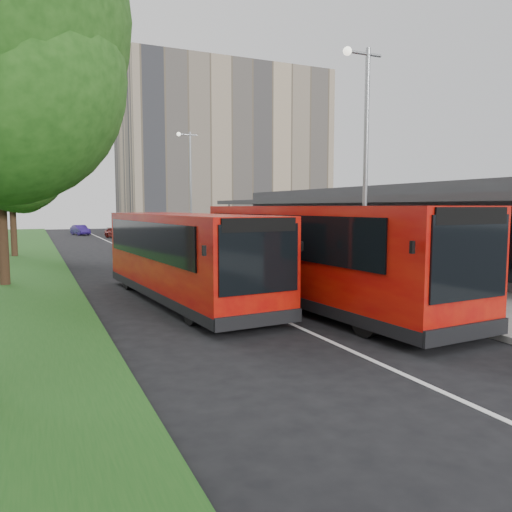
% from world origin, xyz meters
% --- Properties ---
extents(ground, '(120.00, 120.00, 0.00)m').
position_xyz_m(ground, '(0.00, 0.00, 0.00)').
color(ground, black).
rests_on(ground, ground).
extents(pavement, '(5.00, 80.00, 0.15)m').
position_xyz_m(pavement, '(6.00, 20.00, 0.07)').
color(pavement, slate).
rests_on(pavement, ground).
extents(grass_verge, '(5.00, 80.00, 0.10)m').
position_xyz_m(grass_verge, '(-7.00, 20.00, 0.05)').
color(grass_verge, '#1D4D18').
rests_on(grass_verge, ground).
extents(lane_centre_line, '(0.12, 70.00, 0.01)m').
position_xyz_m(lane_centre_line, '(0.00, 15.00, 0.01)').
color(lane_centre_line, silver).
rests_on(lane_centre_line, ground).
extents(kerb_dashes, '(0.12, 56.00, 0.01)m').
position_xyz_m(kerb_dashes, '(3.30, 19.00, 0.01)').
color(kerb_dashes, silver).
rests_on(kerb_dashes, ground).
extents(office_block, '(22.00, 12.00, 18.00)m').
position_xyz_m(office_block, '(14.00, 42.00, 9.00)').
color(office_block, tan).
rests_on(office_block, ground).
extents(station_building, '(7.70, 26.00, 4.00)m').
position_xyz_m(station_building, '(10.86, 8.00, 2.04)').
color(station_building, '#2E2E31').
rests_on(station_building, ground).
extents(tree_far, '(4.58, 4.58, 7.34)m').
position_xyz_m(tree_far, '(-7.01, 21.05, 4.74)').
color(tree_far, '#372316').
rests_on(tree_far, ground).
extents(lamp_post_near, '(1.44, 0.28, 8.00)m').
position_xyz_m(lamp_post_near, '(4.12, 2.00, 4.72)').
color(lamp_post_near, gray).
rests_on(lamp_post_near, pavement).
extents(lamp_post_far, '(1.44, 0.28, 8.00)m').
position_xyz_m(lamp_post_far, '(4.12, 22.00, 4.72)').
color(lamp_post_far, gray).
rests_on(lamp_post_far, pavement).
extents(bus_main, '(3.46, 10.87, 3.03)m').
position_xyz_m(bus_main, '(1.82, 0.99, 1.55)').
color(bus_main, '#B61A09').
rests_on(bus_main, ground).
extents(bus_second, '(3.28, 10.00, 2.78)m').
position_xyz_m(bus_second, '(-1.61, 3.50, 1.43)').
color(bus_second, '#B61A09').
rests_on(bus_second, ground).
extents(litter_bin, '(0.54, 0.54, 0.80)m').
position_xyz_m(litter_bin, '(5.93, 10.07, 0.55)').
color(litter_bin, '#311A14').
rests_on(litter_bin, pavement).
extents(bollard, '(0.15, 0.15, 0.85)m').
position_xyz_m(bollard, '(5.33, 18.22, 0.58)').
color(bollard, yellow).
rests_on(bollard, pavement).
extents(car_near, '(2.06, 3.41, 1.09)m').
position_xyz_m(car_near, '(1.37, 37.50, 0.54)').
color(car_near, '#60110D').
rests_on(car_near, ground).
extents(car_far, '(1.89, 3.45, 1.08)m').
position_xyz_m(car_far, '(-1.32, 44.34, 0.54)').
color(car_far, navy).
rests_on(car_far, ground).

